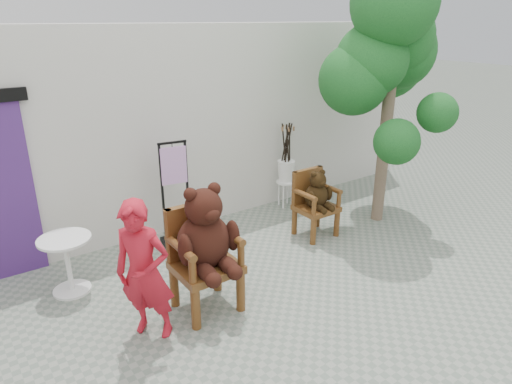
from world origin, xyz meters
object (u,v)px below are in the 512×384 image
display_stand (176,206)px  tree (388,44)px  cafe_table (67,258)px  chair_small (315,197)px  stool_bucket (286,171)px  person (145,273)px  chair_big (205,241)px

display_stand → tree: 3.85m
cafe_table → tree: 5.22m
display_stand → tree: size_ratio=0.39×
chair_small → tree: 2.45m
cafe_table → stool_bucket: (3.75, 0.60, 0.20)m
chair_small → cafe_table: 3.45m
person → display_stand: 2.14m
person → chair_small: bearing=62.9°
stool_bucket → cafe_table: bearing=-170.9°
chair_small → tree: (1.27, -0.02, 2.10)m
chair_big → chair_small: chair_big is taller
cafe_table → display_stand: 1.66m
chair_big → display_stand: 1.70m
chair_big → person: (-0.75, -0.15, -0.05)m
chair_small → cafe_table: size_ratio=1.45×
chair_small → display_stand: bearing=152.8°
chair_big → chair_small: (2.24, 0.70, -0.22)m
chair_big → person: size_ratio=0.95×
person → display_stand: bearing=103.2°
chair_big → person: 0.76m
cafe_table → tree: tree is taller
person → cafe_table: size_ratio=2.20×
chair_big → stool_bucket: size_ratio=1.01×
display_stand → cafe_table: bearing=-157.4°
chair_big → tree: size_ratio=0.38×
chair_small → tree: bearing=-0.9°
stool_bucket → tree: size_ratio=0.38×
chair_small → display_stand: display_stand is taller
chair_small → stool_bucket: stool_bucket is taller
chair_big → display_stand: bearing=74.8°
person → stool_bucket: person is taller
chair_big → cafe_table: bearing=133.7°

